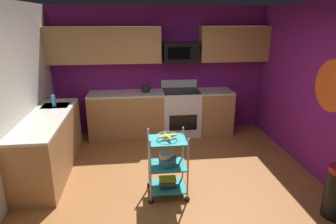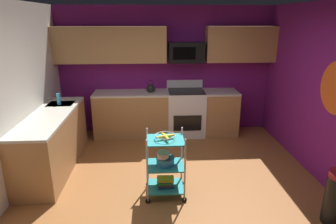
{
  "view_description": "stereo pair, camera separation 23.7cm",
  "coord_description": "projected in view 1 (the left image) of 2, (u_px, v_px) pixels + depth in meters",
  "views": [
    {
      "loc": [
        -0.53,
        -3.66,
        2.36
      ],
      "look_at": [
        -0.06,
        0.36,
        1.05
      ],
      "focal_mm": 31.27,
      "sensor_mm": 36.0,
      "label": 1
    },
    {
      "loc": [
        -0.29,
        -3.68,
        2.36
      ],
      "look_at": [
        -0.06,
        0.36,
        1.05
      ],
      "focal_mm": 31.27,
      "sensor_mm": 36.0,
      "label": 2
    }
  ],
  "objects": [
    {
      "name": "floor",
      "position": [
        175.0,
        189.0,
        4.25
      ],
      "size": [
        4.4,
        4.8,
        0.04
      ],
      "primitive_type": "cube",
      "color": "#995B2D",
      "rests_on": "ground"
    },
    {
      "name": "wall_back",
      "position": [
        160.0,
        71.0,
        6.14
      ],
      "size": [
        4.52,
        0.06,
        2.6
      ],
      "primitive_type": "cube",
      "color": "#751970",
      "rests_on": "ground"
    },
    {
      "name": "wall_right",
      "position": [
        334.0,
        97.0,
        4.09
      ],
      "size": [
        0.06,
        4.8,
        2.6
      ],
      "primitive_type": "cube",
      "color": "#751970",
      "rests_on": "ground"
    },
    {
      "name": "wall_flower_decal",
      "position": [
        331.0,
        86.0,
        4.08
      ],
      "size": [
        0.0,
        0.73,
        0.73
      ],
      "primitive_type": "cylinder",
      "rotation": [
        0.0,
        1.57,
        0.0
      ],
      "color": "#E5591E"
    },
    {
      "name": "counter_run",
      "position": [
        122.0,
        124.0,
        5.47
      ],
      "size": [
        3.67,
        2.68,
        0.92
      ],
      "color": "#B27F4C",
      "rests_on": "ground"
    },
    {
      "name": "oven_range",
      "position": [
        181.0,
        112.0,
        6.13
      ],
      "size": [
        0.76,
        0.65,
        1.1
      ],
      "color": "white",
      "rests_on": "ground"
    },
    {
      "name": "upper_cabinets",
      "position": [
        156.0,
        45.0,
        5.78
      ],
      "size": [
        4.4,
        0.33,
        0.7
      ],
      "color": "#B27F4C"
    },
    {
      "name": "microwave",
      "position": [
        181.0,
        52.0,
        5.85
      ],
      "size": [
        0.7,
        0.39,
        0.4
      ],
      "color": "black"
    },
    {
      "name": "rolling_cart",
      "position": [
        168.0,
        165.0,
        3.97
      ],
      "size": [
        0.56,
        0.43,
        0.91
      ],
      "color": "silver",
      "rests_on": "ground"
    },
    {
      "name": "fruit_bowl",
      "position": [
        167.0,
        136.0,
        3.84
      ],
      "size": [
        0.27,
        0.27,
        0.07
      ],
      "color": "silver",
      "rests_on": "rolling_cart"
    },
    {
      "name": "mixing_bowl_large",
      "position": [
        167.0,
        161.0,
        3.95
      ],
      "size": [
        0.25,
        0.25,
        0.11
      ],
      "color": "#338CBF",
      "rests_on": "rolling_cart"
    },
    {
      "name": "mixing_bowl_small",
      "position": [
        166.0,
        155.0,
        3.89
      ],
      "size": [
        0.18,
        0.18,
        0.08
      ],
      "color": "silver",
      "rests_on": "rolling_cart"
    },
    {
      "name": "book_stack",
      "position": [
        168.0,
        182.0,
        4.05
      ],
      "size": [
        0.24,
        0.19,
        0.12
      ],
      "color": "#1E4C8C",
      "rests_on": "rolling_cart"
    },
    {
      "name": "kettle",
      "position": [
        146.0,
        89.0,
        5.89
      ],
      "size": [
        0.21,
        0.18,
        0.26
      ],
      "color": "black",
      "rests_on": "counter_run"
    },
    {
      "name": "dish_soap_bottle",
      "position": [
        54.0,
        101.0,
        4.93
      ],
      "size": [
        0.06,
        0.06,
        0.2
      ],
      "primitive_type": "cylinder",
      "color": "#2D8CBF",
      "rests_on": "counter_run"
    }
  ]
}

